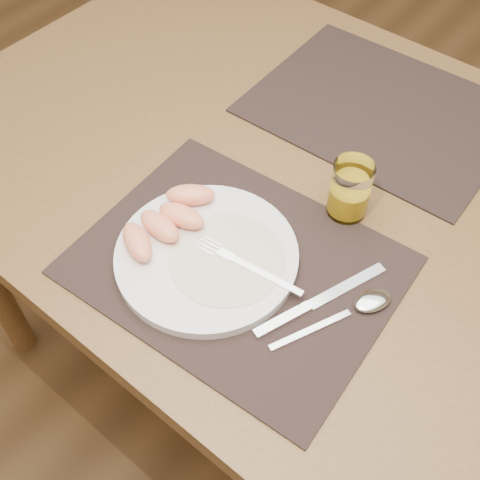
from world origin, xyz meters
name	(u,v)px	position (x,y,z in m)	size (l,w,h in m)	color
ground	(288,377)	(0.00, 0.00, 0.00)	(5.00, 5.00, 0.00)	brown
table	(311,212)	(0.00, 0.00, 0.67)	(1.40, 0.90, 0.75)	brown
placemat_near	(237,265)	(0.01, -0.22, 0.75)	(0.45, 0.35, 0.00)	black
placemat_far	(381,109)	(-0.01, 0.22, 0.75)	(0.45, 0.35, 0.00)	black
plate	(207,256)	(-0.03, -0.24, 0.76)	(0.27, 0.27, 0.02)	white
plate_dressing	(227,258)	(0.00, -0.23, 0.77)	(0.17, 0.17, 0.00)	white
fork	(240,262)	(0.02, -0.22, 0.77)	(0.18, 0.04, 0.00)	silver
knife	(310,305)	(0.14, -0.21, 0.76)	(0.09, 0.21, 0.01)	silver
spoon	(363,305)	(0.19, -0.17, 0.76)	(0.10, 0.18, 0.01)	silver
juice_glass	(350,192)	(0.08, -0.03, 0.80)	(0.06, 0.06, 0.10)	white
grapefruit_wedges	(168,219)	(-0.11, -0.24, 0.79)	(0.10, 0.19, 0.03)	#FF9668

